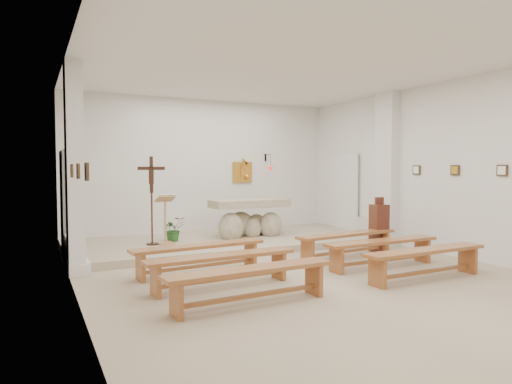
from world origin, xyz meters
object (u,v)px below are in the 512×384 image
donation_pedestal (379,228)px  bench_right_second (382,247)px  bench_right_front (347,239)px  bench_left_third (251,277)px  altar (249,221)px  bench_right_third (426,257)px  crucifix_stand (152,194)px  lectern (165,219)px  bench_left_front (199,252)px  bench_left_second (222,263)px

donation_pedestal → bench_right_second: 1.57m
bench_right_front → bench_left_third: size_ratio=1.00×
altar → bench_right_third: size_ratio=0.80×
crucifix_stand → bench_right_second: 4.74m
bench_right_second → altar: bearing=104.1°
lectern → bench_left_front: 2.29m
lectern → bench_right_third: 5.22m
bench_right_front → bench_left_third: bearing=-153.6°
bench_right_front → bench_right_second: 0.99m
altar → bench_right_front: bearing=-69.6°
bench_right_front → crucifix_stand: bearing=138.3°
bench_right_front → lectern: bearing=136.4°
bench_right_second → bench_right_third: (0.00, -0.99, 0.00)m
lectern → bench_left_second: (-0.04, -3.26, -0.31)m
lectern → bench_left_second: bearing=-97.3°
crucifix_stand → bench_right_front: 4.11m
bench_left_second → bench_left_third: same height
altar → crucifix_stand: bearing=-175.9°
bench_left_second → lectern: bearing=85.7°
bench_right_second → bench_left_third: 3.21m
lectern → bench_right_front: (3.01, -2.27, -0.31)m
lectern → bench_right_third: size_ratio=0.46×
altar → donation_pedestal: 3.00m
bench_left_second → bench_right_second: size_ratio=1.01×
bench_left_front → bench_right_third: size_ratio=1.01×
bench_right_front → bench_left_front: bearing=173.4°
donation_pedestal → bench_right_second: (-0.99, -1.21, -0.14)m
donation_pedestal → bench_left_front: bearing=-171.2°
bench_right_front → bench_right_second: same height
bench_left_front → bench_left_third: 1.99m
altar → bench_right_third: 4.59m
bench_right_second → bench_left_third: size_ratio=1.00×
bench_right_second → bench_left_third: bearing=-163.1°
lectern → bench_left_third: 4.27m
donation_pedestal → bench_right_second: bearing=-123.7°
bench_left_second → bench_left_third: 0.99m
donation_pedestal → bench_right_front: 1.02m
donation_pedestal → bench_left_third: size_ratio=0.49×
altar → bench_right_front: size_ratio=0.79×
bench_right_front → bench_left_second: same height
bench_left_front → bench_right_third: bearing=-38.6°
donation_pedestal → bench_left_front: 4.06m
altar → bench_left_third: altar is taller
crucifix_stand → altar: bearing=22.7°
lectern → bench_left_third: size_ratio=0.46×
bench_right_front → donation_pedestal: bearing=5.4°
bench_left_front → bench_right_front: same height
lectern → bench_right_front: bearing=-43.5°
lectern → donation_pedestal: bearing=-33.7°
lectern → bench_right_third: lectern is taller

